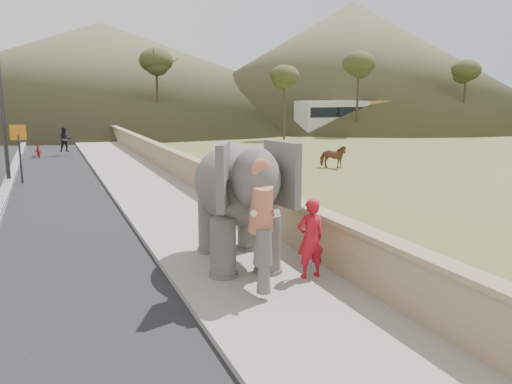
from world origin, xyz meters
The scene contains 16 objects.
ground centered at (0.00, 0.00, 0.00)m, with size 160.00×160.00×0.00m, color olive.
road centered at (-5.00, 10.00, 0.01)m, with size 7.00×120.00×0.03m, color black.
median centered at (-5.00, 10.00, 0.11)m, with size 0.35×120.00×0.22m, color black.
walkway centered at (0.00, 10.00, 0.07)m, with size 3.00×120.00×0.15m, color #9E9687.
parapet centered at (1.65, 10.00, 0.55)m, with size 0.30×120.00×1.10m, color tan.
lamppost centered at (-4.69, 14.50, 4.87)m, with size 1.76×0.36×8.00m.
signboard centered at (-4.50, 14.25, 1.64)m, with size 0.60×0.08×2.40m.
cow centered at (9.57, 13.21, 0.58)m, with size 0.62×1.37×1.15m, color brown.
distant_car centered at (20.88, 34.52, 0.72)m, with size 1.70×4.23×1.44m, color silver.
bus_white centered at (23.51, 32.91, 1.55)m, with size 2.50×11.00×3.10m, color beige.
bus_orange centered at (29.81, 32.01, 1.55)m, with size 2.50×11.00×3.10m, color orange.
hill_right centered at (36.00, 52.00, 8.00)m, with size 56.00×56.00×16.00m, color brown.
hill_far centered at (5.00, 70.00, 7.00)m, with size 80.00×80.00×14.00m, color brown.
elephant_and_man centered at (0.02, 1.33, 1.42)m, with size 2.35×3.74×2.56m.
motorcyclist centered at (-3.32, 23.80, 0.68)m, with size 2.25×1.75×1.76m.
trees centered at (0.96, 27.77, 4.07)m, with size 47.72×41.71×9.80m.
Camera 1 is at (-3.50, -7.96, 3.53)m, focal length 35.00 mm.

